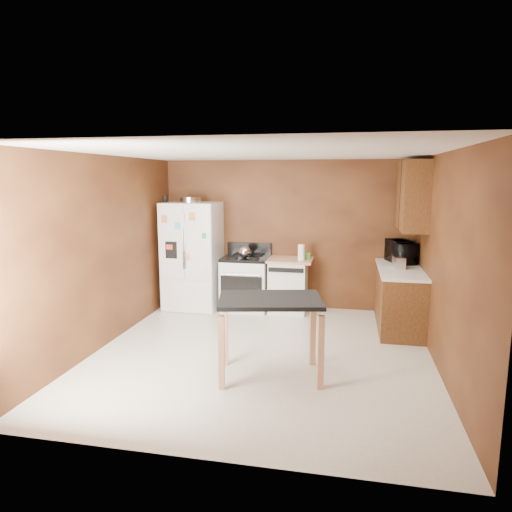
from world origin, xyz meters
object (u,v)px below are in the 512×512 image
(roasting_pan, at_px, (191,200))
(gas_range, at_px, (246,282))
(pen_cup, at_px, (165,199))
(paper_towel, at_px, (301,252))
(dishwasher, at_px, (288,285))
(island, at_px, (270,311))
(green_canister, at_px, (308,256))
(kettle, at_px, (245,252))
(toaster, at_px, (399,263))
(microwave, at_px, (401,253))
(refrigerator, at_px, (193,256))

(roasting_pan, relative_size, gas_range, 0.32)
(pen_cup, distance_m, gas_range, 1.94)
(paper_towel, height_order, dishwasher, paper_towel)
(dishwasher, xyz_separation_m, island, (0.13, -2.56, 0.31))
(green_canister, bearing_deg, kettle, -170.43)
(pen_cup, height_order, toaster, pen_cup)
(microwave, height_order, dishwasher, microwave)
(paper_towel, xyz_separation_m, dishwasher, (-0.22, 0.09, -0.56))
(refrigerator, bearing_deg, toaster, -7.59)
(roasting_pan, relative_size, island, 0.28)
(paper_towel, height_order, green_canister, paper_towel)
(roasting_pan, height_order, pen_cup, pen_cup)
(dishwasher, bearing_deg, toaster, -17.35)
(gas_range, bearing_deg, refrigerator, -176.19)
(kettle, bearing_deg, roasting_pan, 176.28)
(microwave, distance_m, gas_range, 2.55)
(microwave, relative_size, gas_range, 0.51)
(island, bearing_deg, roasting_pan, 125.38)
(kettle, xyz_separation_m, green_canister, (1.03, 0.17, -0.06))
(paper_towel, relative_size, green_canister, 2.57)
(microwave, distance_m, island, 3.02)
(paper_towel, bearing_deg, microwave, 1.98)
(paper_towel, bearing_deg, pen_cup, -178.57)
(green_canister, xyz_separation_m, gas_range, (-1.03, -0.08, -0.48))
(paper_towel, height_order, toaster, paper_towel)
(roasting_pan, relative_size, refrigerator, 0.20)
(kettle, bearing_deg, microwave, 1.90)
(pen_cup, relative_size, dishwasher, 0.13)
(refrigerator, bearing_deg, kettle, -1.92)
(refrigerator, bearing_deg, paper_towel, -0.05)
(pen_cup, height_order, gas_range, pen_cup)
(pen_cup, distance_m, paper_towel, 2.44)
(paper_towel, xyz_separation_m, island, (-0.09, -2.47, -0.26))
(kettle, distance_m, gas_range, 0.54)
(pen_cup, height_order, refrigerator, pen_cup)
(pen_cup, relative_size, gas_range, 0.11)
(green_canister, distance_m, toaster, 1.49)
(pen_cup, xyz_separation_m, green_canister, (2.38, 0.20, -0.92))
(roasting_pan, height_order, island, roasting_pan)
(pen_cup, distance_m, green_canister, 2.56)
(green_canister, bearing_deg, island, -93.95)
(paper_towel, bearing_deg, island, -91.97)
(green_canister, bearing_deg, toaster, -23.04)
(pen_cup, bearing_deg, kettle, 1.19)
(roasting_pan, distance_m, island, 3.26)
(pen_cup, relative_size, paper_towel, 0.46)
(toaster, bearing_deg, roasting_pan, 162.32)
(green_canister, distance_m, refrigerator, 1.95)
(dishwasher, bearing_deg, gas_range, -178.06)
(pen_cup, bearing_deg, refrigerator, 7.66)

